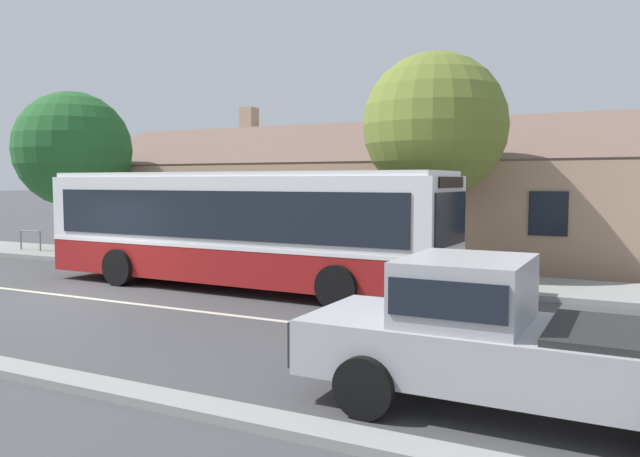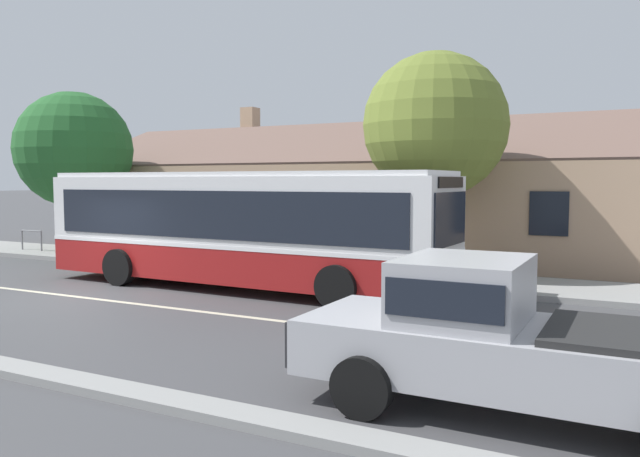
{
  "view_description": "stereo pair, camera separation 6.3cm",
  "coord_description": "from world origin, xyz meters",
  "views": [
    {
      "loc": [
        12.32,
        -10.73,
        2.84
      ],
      "look_at": [
        4.92,
        3.82,
        1.59
      ],
      "focal_mm": 35.0,
      "sensor_mm": 36.0,
      "label": 1
    },
    {
      "loc": [
        12.38,
        -10.7,
        2.84
      ],
      "look_at": [
        4.92,
        3.82,
        1.59
      ],
      "focal_mm": 35.0,
      "sensor_mm": 36.0,
      "label": 2
    }
  ],
  "objects": [
    {
      "name": "community_building",
      "position": [
        1.87,
        13.78,
        1.84
      ],
      "size": [
        23.89,
        10.52,
        6.36
      ],
      "color": "tan",
      "rests_on": "ground"
    },
    {
      "name": "street_tree_primary",
      "position": [
        7.06,
        6.85,
        4.27
      ],
      "size": [
        4.15,
        4.15,
        6.5
      ],
      "color": "#4C3828",
      "rests_on": "ground"
    },
    {
      "name": "sidewalk_far",
      "position": [
        0.0,
        6.0,
        0.07
      ],
      "size": [
        60.0,
        3.0,
        0.15
      ],
      "primitive_type": "cube",
      "color": "gray",
      "rests_on": "ground"
    },
    {
      "name": "lane_divider_stripe",
      "position": [
        0.0,
        0.0,
        0.0
      ],
      "size": [
        60.0,
        0.16,
        0.01
      ],
      "primitive_type": "cube",
      "color": "beige",
      "rests_on": "ground"
    },
    {
      "name": "street_tree_secondary",
      "position": [
        -7.13,
        6.49,
        4.03
      ],
      "size": [
        4.43,
        4.43,
        6.26
      ],
      "color": "#4C3828",
      "rests_on": "ground"
    },
    {
      "name": "bench_by_building",
      "position": [
        -4.71,
        5.25,
        0.58
      ],
      "size": [
        1.85,
        0.51,
        0.94
      ],
      "color": "#4C4C4C",
      "rests_on": "sidewalk_far"
    },
    {
      "name": "bench_down_street",
      "position": [
        -0.0,
        5.72,
        0.57
      ],
      "size": [
        1.67,
        0.51,
        0.94
      ],
      "color": "#4C4C4C",
      "rests_on": "sidewalk_far"
    },
    {
      "name": "transit_bus",
      "position": [
        3.03,
        2.9,
        1.65
      ],
      "size": [
        11.49,
        2.97,
        3.07
      ],
      "color": "maroon",
      "rests_on": "ground"
    },
    {
      "name": "ground_plane",
      "position": [
        0.0,
        0.0,
        0.0
      ],
      "size": [
        300.0,
        300.0,
        0.0
      ],
      "primitive_type": "plane",
      "color": "#424244"
    },
    {
      "name": "pickup_truck_silver",
      "position": [
        11.02,
        -3.0,
        0.93
      ],
      "size": [
        5.55,
        2.27,
        1.88
      ],
      "color": "#A8A8AD",
      "rests_on": "ground"
    },
    {
      "name": "bike_rack",
      "position": [
        -8.58,
        5.59,
        0.68
      ],
      "size": [
        1.16,
        0.06,
        0.78
      ],
      "color": "slate",
      "rests_on": "sidewalk_far"
    }
  ]
}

